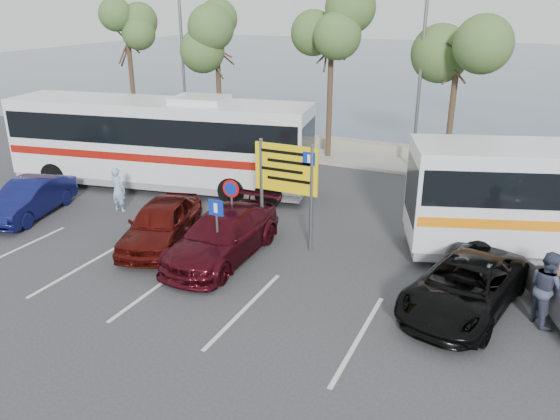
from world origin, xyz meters
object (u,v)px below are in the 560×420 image
at_px(car_blue, 29,198).
at_px(suv_black, 465,286).
at_px(pedestrian_far, 547,288).
at_px(street_lamp_right, 420,75).
at_px(direction_sign, 286,177).
at_px(coach_bus_left, 160,145).
at_px(car_maroon, 223,236).
at_px(car_red, 161,223).
at_px(pedestrian_near, 118,190).
at_px(street_lamp_left, 182,62).

xyz_separation_m(car_blue, suv_black, (16.00, 0.00, -0.02)).
bearing_deg(car_blue, pedestrian_far, -13.10).
distance_m(street_lamp_right, direction_sign, 10.73).
distance_m(coach_bus_left, car_blue, 5.72).
xyz_separation_m(coach_bus_left, car_maroon, (6.05, -5.00, -1.14)).
distance_m(street_lamp_right, suv_black, 13.26).
distance_m(coach_bus_left, car_maroon, 7.93).
height_order(coach_bus_left, car_maroon, coach_bus_left).
xyz_separation_m(direction_sign, car_red, (-3.86, -1.70, -1.66)).
height_order(coach_bus_left, pedestrian_near, coach_bus_left).
xyz_separation_m(street_lamp_right, pedestrian_far, (5.94, -11.85, -3.60)).
bearing_deg(car_maroon, car_red, 179.66).
relative_size(direction_sign, car_red, 0.80).
bearing_deg(coach_bus_left, direction_sign, -23.76).
height_order(suv_black, pedestrian_near, pedestrian_near).
height_order(direction_sign, pedestrian_far, direction_sign).
height_order(street_lamp_left, direction_sign, street_lamp_left).
height_order(car_maroon, pedestrian_far, pedestrian_far).
relative_size(car_maroon, pedestrian_far, 2.60).
relative_size(car_blue, car_maroon, 0.83).
xyz_separation_m(coach_bus_left, car_blue, (-2.50, -5.00, -1.19)).
xyz_separation_m(street_lamp_left, direction_sign, (11.00, -10.32, -2.17)).
bearing_deg(pedestrian_far, car_blue, 57.26).
xyz_separation_m(car_maroon, suv_black, (7.45, 0.00, -0.07)).
relative_size(pedestrian_near, pedestrian_far, 0.89).
bearing_deg(car_maroon, car_blue, 179.66).
bearing_deg(car_blue, street_lamp_right, 31.39).
distance_m(direction_sign, suv_black, 6.47).
relative_size(street_lamp_right, coach_bus_left, 0.60).
xyz_separation_m(street_lamp_left, pedestrian_far, (18.94, -11.85, -3.60)).
distance_m(street_lamp_right, car_red, 13.91).
relative_size(direction_sign, pedestrian_far, 1.81).
height_order(direction_sign, pedestrian_near, direction_sign).
distance_m(street_lamp_left, street_lamp_right, 13.00).
distance_m(car_red, suv_black, 9.85).
distance_m(street_lamp_left, car_red, 14.50).
bearing_deg(direction_sign, pedestrian_far, -10.87).
relative_size(street_lamp_right, direction_sign, 2.23).
relative_size(car_blue, car_red, 0.95).
bearing_deg(pedestrian_far, street_lamp_right, -6.66).
bearing_deg(street_lamp_left, car_blue, -85.24).
relative_size(car_maroon, suv_black, 1.05).
distance_m(suv_black, pedestrian_near, 13.40).
height_order(coach_bus_left, suv_black, coach_bus_left).
relative_size(street_lamp_left, street_lamp_right, 1.00).
bearing_deg(car_maroon, suv_black, -0.34).
bearing_deg(car_red, car_blue, 163.99).
bearing_deg(suv_black, direction_sign, 176.56).
xyz_separation_m(car_red, suv_black, (9.85, 0.00, -0.09)).
bearing_deg(car_blue, coach_bus_left, 49.78).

